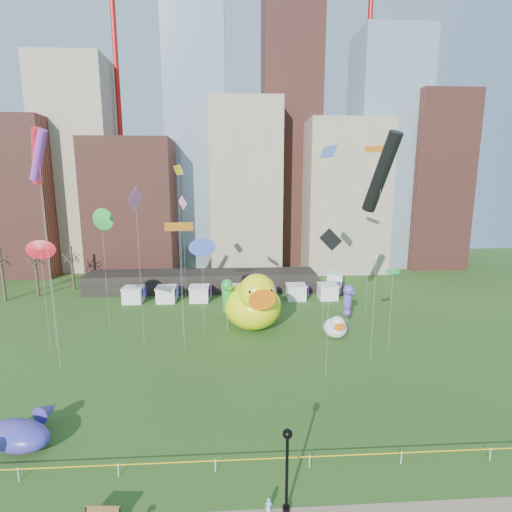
{
  "coord_description": "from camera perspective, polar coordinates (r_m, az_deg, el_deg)",
  "views": [
    {
      "loc": [
        1.27,
        -21.4,
        17.97
      ],
      "look_at": [
        3.16,
        9.78,
        12.0
      ],
      "focal_mm": 27.0,
      "sensor_mm": 36.0,
      "label": 1
    }
  ],
  "objects": [
    {
      "name": "kite_7",
      "position": [
        40.13,
        -29.53,
        12.84
      ],
      "size": [
        2.67,
        2.09,
        22.63
      ],
      "color": "silver",
      "rests_on": "ground"
    },
    {
      "name": "crane_left",
      "position": [
        92.9,
        -19.65,
        28.38
      ],
      "size": [
        23.0,
        1.0,
        76.0
      ],
      "color": "red",
      "rests_on": "ground"
    },
    {
      "name": "caution_tape",
      "position": [
        27.54,
        -6.05,
        -28.14
      ],
      "size": [
        50.0,
        0.06,
        0.9
      ],
      "color": "white",
      "rests_on": "ground"
    },
    {
      "name": "kite_6",
      "position": [
        52.28,
        17.13,
        14.63
      ],
      "size": [
        2.12,
        2.07,
        22.51
      ],
      "color": "silver",
      "rests_on": "ground"
    },
    {
      "name": "kite_1",
      "position": [
        42.07,
        -17.36,
        7.64
      ],
      "size": [
        0.97,
        2.39,
        17.62
      ],
      "color": "silver",
      "rests_on": "ground"
    },
    {
      "name": "big_duck",
      "position": [
        47.75,
        -0.42,
        -6.89
      ],
      "size": [
        8.48,
        10.37,
        7.52
      ],
      "rotation": [
        0.0,
        0.0,
        0.18
      ],
      "color": "#FBFF0D",
      "rests_on": "ground"
    },
    {
      "name": "whale_inflatable",
      "position": [
        33.37,
        -31.61,
        -21.47
      ],
      "size": [
        5.6,
        6.31,
        2.21
      ],
      "rotation": [
        0.0,
        0.0,
        -0.34
      ],
      "color": "#573798",
      "rests_on": "ground"
    },
    {
      "name": "skyline",
      "position": [
        82.54,
        -2.85,
        13.21
      ],
      "size": [
        101.0,
        23.0,
        68.0
      ],
      "color": "brown",
      "rests_on": "ground"
    },
    {
      "name": "kite_0",
      "position": [
        46.46,
        -29.35,
        0.78
      ],
      "size": [
        2.07,
        0.4,
        12.04
      ],
      "color": "silver",
      "rests_on": "ground"
    },
    {
      "name": "bare_trees",
      "position": [
        70.85,
        -29.73,
        -1.99
      ],
      "size": [
        8.44,
        6.44,
        8.5
      ],
      "color": "#382B21",
      "rests_on": "ground"
    },
    {
      "name": "small_duck",
      "position": [
        46.79,
        11.73,
        -10.25
      ],
      "size": [
        2.82,
        3.78,
        2.89
      ],
      "rotation": [
        0.0,
        0.0,
        -0.03
      ],
      "color": "white",
      "rests_on": "ground"
    },
    {
      "name": "kite_12",
      "position": [
        40.28,
        -11.46,
        12.18
      ],
      "size": [
        1.39,
        3.01,
        19.68
      ],
      "color": "silver",
      "rests_on": "ground"
    },
    {
      "name": "lamppost",
      "position": [
        23.62,
        4.63,
        -28.0
      ],
      "size": [
        0.54,
        0.54,
        5.19
      ],
      "color": "black",
      "rests_on": "footpath"
    },
    {
      "name": "kite_11",
      "position": [
        49.9,
        -21.92,
        5.05
      ],
      "size": [
        2.35,
        1.85,
        14.97
      ],
      "color": "silver",
      "rests_on": "ground"
    },
    {
      "name": "seahorse_purple",
      "position": [
        49.36,
        13.45,
        -6.04
      ],
      "size": [
        1.67,
        1.92,
        5.59
      ],
      "rotation": [
        0.0,
        0.0,
        0.27
      ],
      "color": "silver",
      "rests_on": "ground"
    },
    {
      "name": "kite_14",
      "position": [
        44.57,
        -11.34,
        4.21
      ],
      "size": [
        3.25,
        0.84,
        13.55
      ],
      "color": "silver",
      "rests_on": "ground"
    },
    {
      "name": "kite_8",
      "position": [
        45.22,
        -29.67,
        12.67
      ],
      "size": [
        2.63,
        3.28,
        23.33
      ],
      "color": "silver",
      "rests_on": "ground"
    },
    {
      "name": "vendor_tents",
      "position": [
        59.83,
        -3.58,
        -5.58
      ],
      "size": [
        33.24,
        2.8,
        2.4
      ],
      "color": "white",
      "rests_on": "ground"
    },
    {
      "name": "kite_2",
      "position": [
        34.61,
        10.98,
        1.86
      ],
      "size": [
        2.05,
        0.21,
        14.06
      ],
      "color": "silver",
      "rests_on": "ground"
    },
    {
      "name": "pavilion",
      "position": [
        65.69,
        -7.97,
        -3.72
      ],
      "size": [
        38.0,
        6.0,
        3.2
      ],
      "primitive_type": "cube",
      "color": "black",
      "rests_on": "ground"
    },
    {
      "name": "seahorse_green",
      "position": [
        46.91,
        -4.36,
        -5.59
      ],
      "size": [
        1.8,
        2.06,
        6.53
      ],
      "rotation": [
        0.0,
        0.0,
        0.29
      ],
      "color": "silver",
      "rests_on": "ground"
    },
    {
      "name": "ground",
      "position": [
        27.97,
        -6.02,
        -29.22
      ],
      "size": [
        160.0,
        160.0,
        0.0
      ],
      "primitive_type": "plane",
      "color": "#2B4D18",
      "rests_on": "ground"
    },
    {
      "name": "kite_9",
      "position": [
        54.52,
        -10.8,
        7.28
      ],
      "size": [
        1.37,
        1.55,
        16.27
      ],
      "color": "silver",
      "rests_on": "ground"
    },
    {
      "name": "toddler",
      "position": [
        25.32,
        1.89,
        -32.96
      ],
      "size": [
        0.3,
        0.22,
        0.86
      ],
      "primitive_type": "imported",
      "rotation": [
        0.0,
        0.0,
        -0.02
      ],
      "color": "silver",
      "rests_on": "footpath"
    },
    {
      "name": "crane_right",
      "position": [
        94.91,
        16.96,
        28.13
      ],
      "size": [
        23.0,
        1.0,
        76.0
      ],
      "color": "red",
      "rests_on": "ground"
    },
    {
      "name": "kite_10",
      "position": [
        38.2,
        18.1,
        11.61
      ],
      "size": [
        2.66,
        4.56,
        22.59
      ],
      "color": "silver",
      "rests_on": "ground"
    },
    {
      "name": "kite_3",
      "position": [
        42.69,
        19.64,
        -2.32
      ],
      "size": [
        1.74,
        1.05,
        9.1
      ],
      "color": "silver",
      "rests_on": "ground"
    },
    {
      "name": "box_truck",
      "position": [
        67.03,
        11.55,
        -3.62
      ],
      "size": [
        4.3,
        7.37,
        2.95
      ],
      "rotation": [
        0.0,
        0.0,
        -0.27
      ],
      "color": "silver",
      "rests_on": "ground"
    },
    {
      "name": "kite_5",
      "position": [
        44.71,
        10.67,
        14.81
      ],
      "size": [
        0.99,
        4.06,
        21.93
      ],
      "color": "silver",
      "rests_on": "ground"
    },
    {
      "name": "kite_13",
      "position": [
        45.0,
        -7.97,
        1.29
      ],
      "size": [
        2.11,
        0.54,
        11.66
      ],
      "color": "silver",
      "rests_on": "ground"
    }
  ]
}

